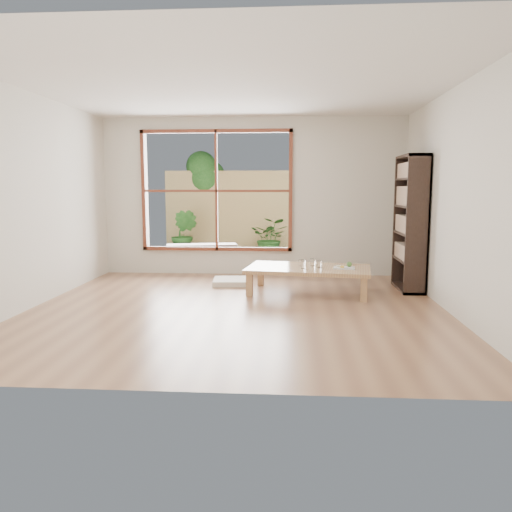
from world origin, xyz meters
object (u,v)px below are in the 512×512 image
Objects in this scene: low_table at (309,270)px; garden_bench at (202,247)px; bookshelf at (410,223)px; food_tray at (345,267)px.

garden_bench is at bearing 139.24° from low_table.
bookshelf is 3.80m from garden_bench.
food_tray is (0.49, -0.10, 0.06)m from low_table.
garden_bench is at bearing 151.76° from bookshelf.
food_tray is (-0.95, -0.45, -0.57)m from bookshelf.
bookshelf is 1.44× the size of garden_bench.
garden_bench reaches higher than low_table.
garden_bench is (-3.31, 1.78, -0.59)m from bookshelf.
low_table is at bearing -166.28° from bookshelf.
bookshelf reaches higher than garden_bench.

